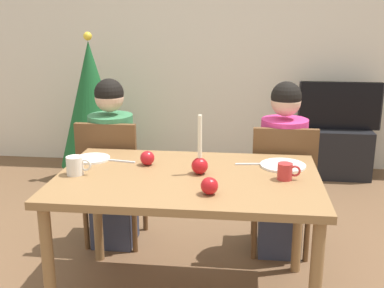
{
  "coord_description": "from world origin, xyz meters",
  "views": [
    {
      "loc": [
        0.3,
        -2.39,
        1.6
      ],
      "look_at": [
        0.0,
        0.2,
        0.87
      ],
      "focal_mm": 44.76,
      "sensor_mm": 36.0,
      "label": 1
    }
  ],
  "objects_px": {
    "person_right_child": "(282,173)",
    "mug_left": "(76,166)",
    "person_left_child": "(113,166)",
    "plate_right": "(283,165)",
    "apple_by_left_plate": "(209,186)",
    "tv_stand": "(336,152)",
    "chair_right": "(282,183)",
    "christmas_tree": "(92,104)",
    "candle_centerpiece": "(200,162)",
    "mug_right": "(286,172)",
    "chair_left": "(112,176)",
    "dining_table": "(188,190)",
    "plate_left": "(92,158)",
    "tv": "(340,106)",
    "apple_near_candle": "(147,158)"
  },
  "relations": [
    {
      "from": "person_right_child",
      "to": "mug_left",
      "type": "bearing_deg",
      "value": -148.99
    },
    {
      "from": "person_left_child",
      "to": "plate_right",
      "type": "relative_size",
      "value": 4.58
    },
    {
      "from": "apple_by_left_plate",
      "to": "tv_stand",
      "type": "bearing_deg",
      "value": 67.38
    },
    {
      "from": "chair_right",
      "to": "christmas_tree",
      "type": "relative_size",
      "value": 0.64
    },
    {
      "from": "person_left_child",
      "to": "candle_centerpiece",
      "type": "height_order",
      "value": "person_left_child"
    },
    {
      "from": "person_left_child",
      "to": "mug_right",
      "type": "relative_size",
      "value": 9.75
    },
    {
      "from": "tv_stand",
      "to": "plate_right",
      "type": "relative_size",
      "value": 2.5
    },
    {
      "from": "chair_left",
      "to": "mug_left",
      "type": "relative_size",
      "value": 6.61
    },
    {
      "from": "chair_left",
      "to": "person_left_child",
      "type": "relative_size",
      "value": 0.77
    },
    {
      "from": "chair_right",
      "to": "christmas_tree",
      "type": "xyz_separation_m",
      "value": [
        -1.72,
        1.38,
        0.22
      ]
    },
    {
      "from": "candle_centerpiece",
      "to": "plate_right",
      "type": "height_order",
      "value": "candle_centerpiece"
    },
    {
      "from": "chair_left",
      "to": "chair_right",
      "type": "distance_m",
      "value": 1.15
    },
    {
      "from": "apple_by_left_plate",
      "to": "plate_right",
      "type": "bearing_deg",
      "value": 51.23
    },
    {
      "from": "candle_centerpiece",
      "to": "dining_table",
      "type": "bearing_deg",
      "value": -146.92
    },
    {
      "from": "plate_right",
      "to": "mug_right",
      "type": "xyz_separation_m",
      "value": [
        -0.0,
        -0.22,
        0.04
      ]
    },
    {
      "from": "chair_right",
      "to": "plate_left",
      "type": "distance_m",
      "value": 1.23
    },
    {
      "from": "candle_centerpiece",
      "to": "tv",
      "type": "bearing_deg",
      "value": 63.26
    },
    {
      "from": "apple_by_left_plate",
      "to": "apple_near_candle",
      "type": "bearing_deg",
      "value": 133.31
    },
    {
      "from": "tv_stand",
      "to": "candle_centerpiece",
      "type": "bearing_deg",
      "value": -116.74
    },
    {
      "from": "plate_right",
      "to": "mug_left",
      "type": "xyz_separation_m",
      "value": [
        -1.11,
        -0.27,
        0.04
      ]
    },
    {
      "from": "person_right_child",
      "to": "apple_near_candle",
      "type": "bearing_deg",
      "value": -148.86
    },
    {
      "from": "chair_left",
      "to": "apple_by_left_plate",
      "type": "relative_size",
      "value": 10.6
    },
    {
      "from": "person_left_child",
      "to": "tv",
      "type": "xyz_separation_m",
      "value": [
        1.8,
        1.66,
        0.14
      ]
    },
    {
      "from": "chair_left",
      "to": "mug_left",
      "type": "height_order",
      "value": "chair_left"
    },
    {
      "from": "plate_right",
      "to": "mug_right",
      "type": "relative_size",
      "value": 2.13
    },
    {
      "from": "plate_left",
      "to": "plate_right",
      "type": "height_order",
      "value": "same"
    },
    {
      "from": "person_left_child",
      "to": "plate_left",
      "type": "height_order",
      "value": "person_left_child"
    },
    {
      "from": "christmas_tree",
      "to": "plate_right",
      "type": "height_order",
      "value": "christmas_tree"
    },
    {
      "from": "candle_centerpiece",
      "to": "mug_left",
      "type": "relative_size",
      "value": 2.38
    },
    {
      "from": "dining_table",
      "to": "apple_by_left_plate",
      "type": "height_order",
      "value": "apple_by_left_plate"
    },
    {
      "from": "dining_table",
      "to": "chair_left",
      "type": "xyz_separation_m",
      "value": [
        -0.6,
        0.61,
        -0.15
      ]
    },
    {
      "from": "dining_table",
      "to": "plate_right",
      "type": "distance_m",
      "value": 0.57
    },
    {
      "from": "chair_right",
      "to": "tv",
      "type": "bearing_deg",
      "value": 68.94
    },
    {
      "from": "christmas_tree",
      "to": "plate_left",
      "type": "distance_m",
      "value": 1.86
    },
    {
      "from": "person_left_child",
      "to": "candle_centerpiece",
      "type": "relative_size",
      "value": 3.62
    },
    {
      "from": "person_right_child",
      "to": "apple_by_left_plate",
      "type": "distance_m",
      "value": 1.01
    },
    {
      "from": "person_right_child",
      "to": "candle_centerpiece",
      "type": "distance_m",
      "value": 0.81
    },
    {
      "from": "tv",
      "to": "christmas_tree",
      "type": "distance_m",
      "value": 2.4
    },
    {
      "from": "christmas_tree",
      "to": "plate_left",
      "type": "height_order",
      "value": "christmas_tree"
    },
    {
      "from": "chair_left",
      "to": "apple_near_candle",
      "type": "xyz_separation_m",
      "value": [
        0.35,
        -0.45,
        0.28
      ]
    },
    {
      "from": "tv_stand",
      "to": "apple_by_left_plate",
      "type": "relative_size",
      "value": 7.54
    },
    {
      "from": "apple_by_left_plate",
      "to": "mug_left",
      "type": "bearing_deg",
      "value": 164.47
    },
    {
      "from": "plate_right",
      "to": "plate_left",
      "type": "bearing_deg",
      "value": 179.84
    },
    {
      "from": "christmas_tree",
      "to": "person_left_child",
      "type": "bearing_deg",
      "value": -66.81
    },
    {
      "from": "chair_left",
      "to": "apple_by_left_plate",
      "type": "bearing_deg",
      "value": -49.48
    },
    {
      "from": "chair_left",
      "to": "chair_right",
      "type": "relative_size",
      "value": 1.0
    },
    {
      "from": "dining_table",
      "to": "candle_centerpiece",
      "type": "bearing_deg",
      "value": 33.08
    },
    {
      "from": "tv_stand",
      "to": "plate_right",
      "type": "height_order",
      "value": "plate_right"
    },
    {
      "from": "tv",
      "to": "apple_by_left_plate",
      "type": "height_order",
      "value": "tv"
    },
    {
      "from": "tv_stand",
      "to": "christmas_tree",
      "type": "xyz_separation_m",
      "value": [
        -2.38,
        -0.31,
        0.49
      ]
    }
  ]
}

